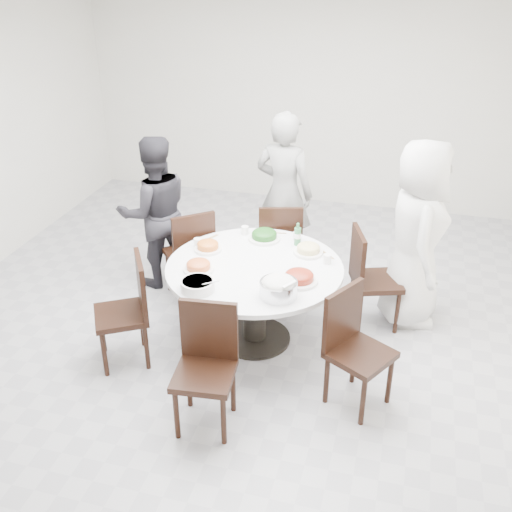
% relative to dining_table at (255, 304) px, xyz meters
% --- Properties ---
extents(floor, '(6.00, 6.00, 0.01)m').
position_rel_dining_table_xyz_m(floor, '(-0.12, 0.34, -0.38)').
color(floor, '#A4A3A8').
rests_on(floor, ground).
extents(wall_back, '(6.00, 0.01, 2.80)m').
position_rel_dining_table_xyz_m(wall_back, '(-0.12, 3.34, 1.02)').
color(wall_back, silver).
rests_on(wall_back, ground).
extents(wall_front, '(6.00, 0.01, 2.80)m').
position_rel_dining_table_xyz_m(wall_front, '(-0.12, -2.66, 1.02)').
color(wall_front, silver).
rests_on(wall_front, ground).
extents(dining_table, '(1.50, 1.50, 0.75)m').
position_rel_dining_table_xyz_m(dining_table, '(0.00, 0.00, 0.00)').
color(dining_table, white).
rests_on(dining_table, floor).
extents(chair_ne, '(0.53, 0.53, 0.95)m').
position_rel_dining_table_xyz_m(chair_ne, '(0.99, 0.53, 0.10)').
color(chair_ne, black).
rests_on(chair_ne, floor).
extents(chair_n, '(0.52, 0.52, 0.95)m').
position_rel_dining_table_xyz_m(chair_n, '(-0.01, 0.99, 0.10)').
color(chair_n, black).
rests_on(chair_n, floor).
extents(chair_nw, '(0.59, 0.59, 0.95)m').
position_rel_dining_table_xyz_m(chair_nw, '(-0.83, 0.58, 0.10)').
color(chair_nw, black).
rests_on(chair_nw, floor).
extents(chair_sw, '(0.58, 0.58, 0.95)m').
position_rel_dining_table_xyz_m(chair_sw, '(-0.98, -0.57, 0.10)').
color(chair_sw, black).
rests_on(chair_sw, floor).
extents(chair_s, '(0.46, 0.46, 0.95)m').
position_rel_dining_table_xyz_m(chair_s, '(-0.07, -1.11, 0.10)').
color(chair_s, black).
rests_on(chair_s, floor).
extents(chair_se, '(0.57, 0.57, 0.95)m').
position_rel_dining_table_xyz_m(chair_se, '(0.98, -0.59, 0.10)').
color(chair_se, black).
rests_on(chair_se, floor).
extents(diner_right, '(0.68, 0.93, 1.73)m').
position_rel_dining_table_xyz_m(diner_right, '(1.29, 0.72, 0.49)').
color(diner_right, silver).
rests_on(diner_right, floor).
extents(diner_middle, '(0.69, 0.53, 1.71)m').
position_rel_dining_table_xyz_m(diner_middle, '(-0.06, 1.40, 0.48)').
color(diner_middle, black).
rests_on(diner_middle, floor).
extents(diner_left, '(0.96, 0.92, 1.56)m').
position_rel_dining_table_xyz_m(diner_left, '(-1.23, 0.76, 0.40)').
color(diner_left, black).
rests_on(diner_left, floor).
extents(dish_greens, '(0.29, 0.29, 0.08)m').
position_rel_dining_table_xyz_m(dish_greens, '(-0.04, 0.51, 0.41)').
color(dish_greens, white).
rests_on(dish_greens, dining_table).
extents(dish_pale, '(0.26, 0.26, 0.07)m').
position_rel_dining_table_xyz_m(dish_pale, '(0.39, 0.34, 0.41)').
color(dish_pale, white).
rests_on(dish_pale, dining_table).
extents(dish_orange, '(0.24, 0.24, 0.07)m').
position_rel_dining_table_xyz_m(dish_orange, '(-0.47, 0.17, 0.41)').
color(dish_orange, white).
rests_on(dish_orange, dining_table).
extents(dish_redbrown, '(0.30, 0.30, 0.07)m').
position_rel_dining_table_xyz_m(dish_redbrown, '(0.41, -0.16, 0.41)').
color(dish_redbrown, white).
rests_on(dish_redbrown, dining_table).
extents(dish_tofu, '(0.25, 0.25, 0.07)m').
position_rel_dining_table_xyz_m(dish_tofu, '(-0.43, -0.19, 0.41)').
color(dish_tofu, white).
rests_on(dish_tofu, dining_table).
extents(rice_bowl, '(0.29, 0.29, 0.13)m').
position_rel_dining_table_xyz_m(rice_bowl, '(0.30, -0.41, 0.44)').
color(rice_bowl, silver).
rests_on(rice_bowl, dining_table).
extents(soup_bowl, '(0.27, 0.27, 0.08)m').
position_rel_dining_table_xyz_m(soup_bowl, '(-0.33, -0.49, 0.42)').
color(soup_bowl, white).
rests_on(soup_bowl, dining_table).
extents(beverage_bottle, '(0.06, 0.06, 0.21)m').
position_rel_dining_table_xyz_m(beverage_bottle, '(0.27, 0.48, 0.48)').
color(beverage_bottle, '#2D7240').
rests_on(beverage_bottle, dining_table).
extents(tea_cups, '(0.07, 0.07, 0.08)m').
position_rel_dining_table_xyz_m(tea_cups, '(-0.03, 0.59, 0.42)').
color(tea_cups, white).
rests_on(tea_cups, dining_table).
extents(chopsticks, '(0.24, 0.04, 0.01)m').
position_rel_dining_table_xyz_m(chopsticks, '(-0.00, 0.66, 0.38)').
color(chopsticks, tan).
rests_on(chopsticks, dining_table).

